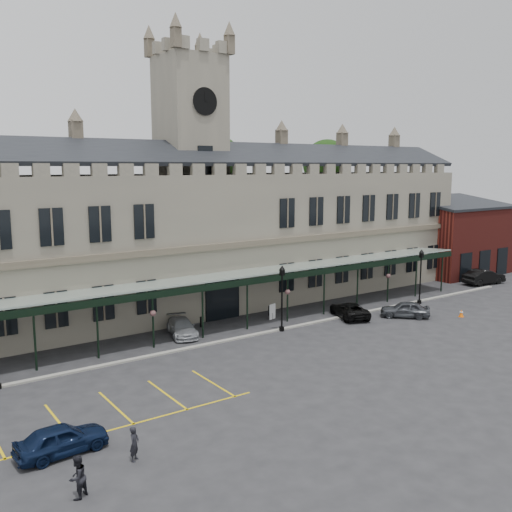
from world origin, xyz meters
TOP-DOWN VIEW (x-y plane):
  - ground at (0.00, 0.00)m, footprint 140.00×140.00m
  - station_building at (0.00, 15.91)m, footprint 60.00×10.36m
  - clock_tower at (0.00, 16.00)m, footprint 5.60×5.60m
  - canopy at (0.00, 7.46)m, footprint 50.00×4.10m
  - brick_annex at (34.00, 12.97)m, footprint 12.40×8.36m
  - kerb at (0.00, 5.50)m, footprint 60.00×0.40m
  - parking_markings at (-14.00, -1.50)m, footprint 16.00×6.00m
  - tree_behind_mid at (8.00, 25.00)m, footprint 6.00×6.00m
  - tree_behind_right at (24.00, 25.00)m, footprint 6.00×6.00m
  - lamp_post_mid at (1.94, 5.27)m, footprint 0.49×0.49m
  - lamp_post_right at (17.93, 5.01)m, footprint 0.49×0.49m
  - traffic_cone at (17.03, -0.17)m, footprint 0.41×0.41m
  - sign_board at (3.42, 8.49)m, footprint 0.74×0.25m
  - bollard_left at (-2.71, 9.82)m, footprint 0.15×0.15m
  - bollard_right at (3.79, 9.48)m, footprint 0.16×0.16m
  - car_left_a at (-17.79, -4.39)m, footprint 4.19×1.92m
  - car_taxi at (-5.00, 8.65)m, footprint 2.88×4.71m
  - car_van at (9.10, 5.22)m, footprint 3.64×5.12m
  - car_right_a at (13.00, 2.51)m, footprint 4.03×4.04m
  - car_right_b at (30.78, 6.83)m, footprint 5.17×2.34m
  - person_a at (-15.36, -6.78)m, footprint 0.67×0.66m
  - person_b at (-18.30, -8.20)m, footprint 1.07×1.01m

SIDE VIEW (x-z plane):
  - ground at x=0.00m, z-range 0.00..0.00m
  - parking_markings at x=-14.00m, z-range -0.01..0.01m
  - kerb at x=0.00m, z-range 0.00..0.12m
  - traffic_cone at x=17.03m, z-range -0.01..0.64m
  - bollard_left at x=-2.71m, z-range 0.00..0.85m
  - bollard_right at x=3.79m, z-range 0.00..0.88m
  - sign_board at x=3.42m, z-range -0.02..1.28m
  - car_taxi at x=-5.00m, z-range 0.00..1.28m
  - car_van at x=9.10m, z-range 0.00..1.30m
  - car_right_a at x=13.00m, z-range 0.00..1.39m
  - car_left_a at x=-17.79m, z-range 0.00..1.39m
  - person_a at x=-15.36m, z-range 0.00..1.55m
  - car_right_b at x=30.78m, z-range 0.00..1.65m
  - person_b at x=-18.30m, z-range 0.00..1.74m
  - canopy at x=0.00m, z-range 0.25..4.55m
  - lamp_post_right at x=17.93m, z-range 0.48..5.62m
  - lamp_post_mid at x=1.94m, z-range 0.48..5.67m
  - brick_annex at x=34.00m, z-range -0.46..8.77m
  - station_building at x=0.00m, z-range -2.18..15.12m
  - tree_behind_mid at x=8.00m, z-range 4.81..20.81m
  - tree_behind_right at x=24.00m, z-range 4.81..20.81m
  - clock_tower at x=0.00m, z-range 0.71..25.51m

